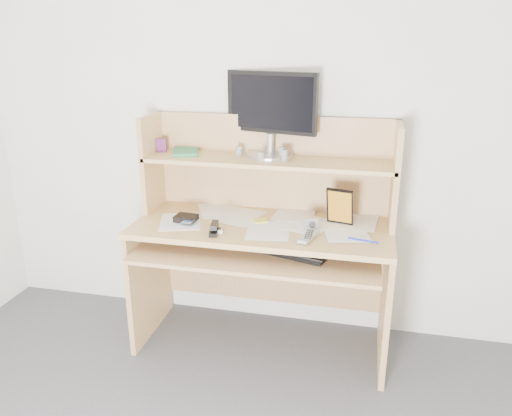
% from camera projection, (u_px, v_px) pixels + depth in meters
% --- Properties ---
extents(back_wall, '(3.60, 0.04, 2.50)m').
position_uv_depth(back_wall, '(274.00, 123.00, 2.84)').
color(back_wall, white).
rests_on(back_wall, floor).
extents(desk, '(1.40, 0.70, 1.30)m').
position_uv_depth(desk, '(265.00, 229.00, 2.80)').
color(desk, tan).
rests_on(desk, floor).
extents(paper_clutter, '(1.32, 0.54, 0.01)m').
position_uv_depth(paper_clutter, '(262.00, 224.00, 2.71)').
color(paper_clutter, white).
rests_on(paper_clutter, desk).
extents(keyboard, '(0.45, 0.27, 0.03)m').
position_uv_depth(keyboard, '(288.00, 250.00, 2.60)').
color(keyboard, black).
rests_on(keyboard, desk).
extents(tv_remote, '(0.09, 0.18, 0.02)m').
position_uv_depth(tv_remote, '(309.00, 237.00, 2.51)').
color(tv_remote, gray).
rests_on(tv_remote, paper_clutter).
extents(flip_phone, '(0.06, 0.08, 0.02)m').
position_uv_depth(flip_phone, '(219.00, 229.00, 2.60)').
color(flip_phone, silver).
rests_on(flip_phone, paper_clutter).
extents(stapler, '(0.07, 0.15, 0.05)m').
position_uv_depth(stapler, '(214.00, 227.00, 2.59)').
color(stapler, black).
rests_on(stapler, paper_clutter).
extents(wallet, '(0.12, 0.10, 0.03)m').
position_uv_depth(wallet, '(186.00, 218.00, 2.75)').
color(wallet, black).
rests_on(wallet, paper_clutter).
extents(sticky_note_pad, '(0.10, 0.10, 0.01)m').
position_uv_depth(sticky_note_pad, '(261.00, 221.00, 2.75)').
color(sticky_note_pad, yellow).
rests_on(sticky_note_pad, desk).
extents(digital_camera, '(0.10, 0.07, 0.06)m').
position_uv_depth(digital_camera, '(308.00, 224.00, 2.63)').
color(digital_camera, silver).
rests_on(digital_camera, paper_clutter).
extents(game_case, '(0.14, 0.05, 0.20)m').
position_uv_depth(game_case, '(340.00, 207.00, 2.67)').
color(game_case, black).
rests_on(game_case, paper_clutter).
extents(blue_pen, '(0.15, 0.04, 0.01)m').
position_uv_depth(blue_pen, '(363.00, 240.00, 2.48)').
color(blue_pen, '#1921C2').
rests_on(blue_pen, paper_clutter).
extents(card_box, '(0.06, 0.03, 0.08)m').
position_uv_depth(card_box, '(161.00, 145.00, 2.90)').
color(card_box, maroon).
rests_on(card_box, desk).
extents(shelf_book, '(0.20, 0.23, 0.02)m').
position_uv_depth(shelf_book, '(185.00, 152.00, 2.87)').
color(shelf_book, '#2D7138').
rests_on(shelf_book, desk).
extents(chip_stack_a, '(0.04, 0.04, 0.05)m').
position_uv_depth(chip_stack_a, '(239.00, 151.00, 2.81)').
color(chip_stack_a, black).
rests_on(chip_stack_a, desk).
extents(chip_stack_b, '(0.05, 0.05, 0.06)m').
position_uv_depth(chip_stack_b, '(282.00, 153.00, 2.75)').
color(chip_stack_b, white).
rests_on(chip_stack_b, desk).
extents(chip_stack_c, '(0.05, 0.05, 0.05)m').
position_uv_depth(chip_stack_c, '(261.00, 156.00, 2.69)').
color(chip_stack_c, black).
rests_on(chip_stack_c, desk).
extents(chip_stack_d, '(0.04, 0.04, 0.06)m').
position_uv_depth(chip_stack_d, '(285.00, 155.00, 2.69)').
color(chip_stack_d, white).
rests_on(chip_stack_d, desk).
extents(monitor, '(0.53, 0.27, 0.46)m').
position_uv_depth(monitor, '(271.00, 112.00, 2.75)').
color(monitor, '#ADADB2').
rests_on(monitor, desk).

